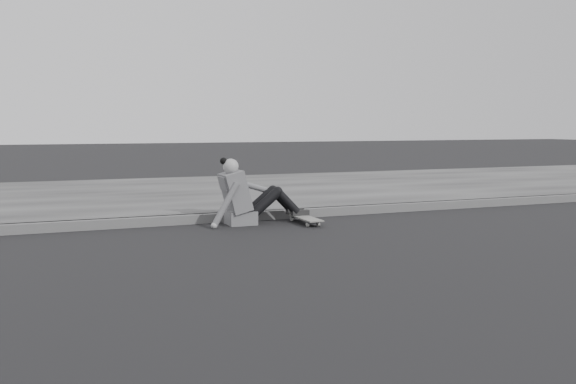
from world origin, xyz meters
The scene contains 5 objects.
ground centered at (0.00, 0.00, 0.00)m, with size 80.00×80.00×0.00m, color black.
curb centered at (0.00, 2.58, 0.06)m, with size 24.00×0.16×0.12m, color #535353.
sidewalk centered at (0.00, 5.60, 0.06)m, with size 24.00×6.00×0.12m, color #3D3D3D.
skateboard centered at (-0.97, 2.03, 0.07)m, with size 0.20×0.78×0.09m.
seated_woman centered at (-1.71, 2.27, 0.36)m, with size 1.38×0.46×0.88m.
Camera 1 is at (-4.29, -5.61, 1.29)m, focal length 40.00 mm.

